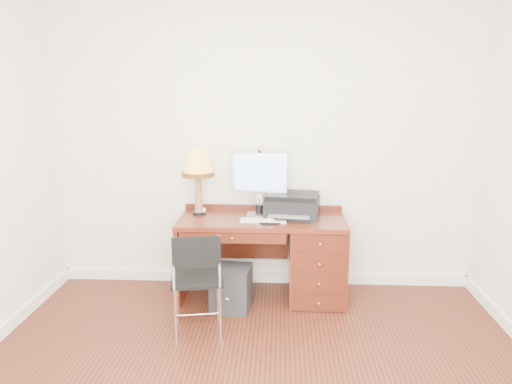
# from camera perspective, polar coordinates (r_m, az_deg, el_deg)

# --- Properties ---
(ground) EXTENTS (4.00, 4.00, 0.00)m
(ground) POSITION_cam_1_polar(r_m,az_deg,el_deg) (3.52, -0.27, -21.10)
(ground) COLOR #3A170D
(ground) RESTS_ON ground
(room_shell) EXTENTS (4.00, 4.00, 4.00)m
(room_shell) POSITION_cam_1_polar(r_m,az_deg,el_deg) (4.04, 0.24, -15.58)
(room_shell) COLOR white
(room_shell) RESTS_ON ground
(desk) EXTENTS (1.50, 0.67, 0.75)m
(desk) POSITION_cam_1_polar(r_m,az_deg,el_deg) (4.60, 4.73, -7.11)
(desk) COLOR maroon
(desk) RESTS_ON ground
(monitor) EXTENTS (0.50, 0.18, 0.58)m
(monitor) POSITION_cam_1_polar(r_m,az_deg,el_deg) (4.54, 0.36, 1.83)
(monitor) COLOR silver
(monitor) RESTS_ON desk
(keyboard) EXTENTS (0.41, 0.12, 0.02)m
(keyboard) POSITION_cam_1_polar(r_m,az_deg,el_deg) (4.40, 0.86, -3.27)
(keyboard) COLOR white
(keyboard) RESTS_ON desk
(mouse_pad) EXTENTS (0.20, 0.20, 0.04)m
(mouse_pad) POSITION_cam_1_polar(r_m,az_deg,el_deg) (4.36, 1.58, -3.37)
(mouse_pad) COLOR black
(mouse_pad) RESTS_ON desk
(printer) EXTENTS (0.53, 0.44, 0.21)m
(printer) POSITION_cam_1_polar(r_m,az_deg,el_deg) (4.56, 4.18, -1.49)
(printer) COLOR black
(printer) RESTS_ON desk
(leg_lamp) EXTENTS (0.29, 0.29, 0.60)m
(leg_lamp) POSITION_cam_1_polar(r_m,az_deg,el_deg) (4.58, -6.64, 2.83)
(leg_lamp) COLOR black
(leg_lamp) RESTS_ON desk
(phone) EXTENTS (0.10, 0.10, 0.20)m
(phone) POSITION_cam_1_polar(r_m,az_deg,el_deg) (4.68, -6.38, -1.72)
(phone) COLOR white
(phone) RESTS_ON desk
(pen_cup) EXTENTS (0.08, 0.08, 0.10)m
(pen_cup) POSITION_cam_1_polar(r_m,az_deg,el_deg) (4.61, 0.44, -2.03)
(pen_cup) COLOR black
(pen_cup) RESTS_ON desk
(chair) EXTENTS (0.46, 0.46, 0.84)m
(chair) POSITION_cam_1_polar(r_m,az_deg,el_deg) (3.90, -6.94, -9.25)
(chair) COLOR black
(chair) RESTS_ON ground
(equipment_box) EXTENTS (0.36, 0.36, 0.38)m
(equipment_box) POSITION_cam_1_polar(r_m,az_deg,el_deg) (4.44, -2.84, -10.91)
(equipment_box) COLOR black
(equipment_box) RESTS_ON ground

